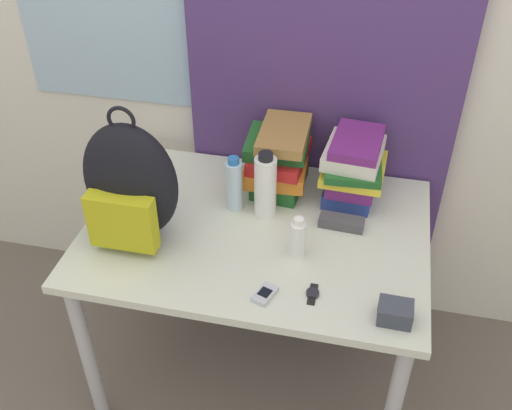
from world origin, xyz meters
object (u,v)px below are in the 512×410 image
at_px(sports_bottle, 265,186).
at_px(wristwatch, 313,294).
at_px(water_bottle, 234,185).
at_px(cell_phone, 265,294).
at_px(sunscreen_bottle, 298,238).
at_px(camera_pouch, 395,312).
at_px(book_stack_left, 279,158).
at_px(sunglasses_case, 342,222).
at_px(book_stack_center, 353,167).
at_px(backpack, 130,186).

height_order(sports_bottle, wristwatch, sports_bottle).
bearing_deg(water_bottle, wristwatch, -47.62).
height_order(water_bottle, cell_phone, water_bottle).
height_order(sports_bottle, sunscreen_bottle, sports_bottle).
bearing_deg(camera_pouch, sports_bottle, 139.15).
xyz_separation_m(book_stack_left, cell_phone, (0.07, -0.55, -0.11)).
distance_m(sunglasses_case, wristwatch, 0.34).
bearing_deg(wristwatch, cell_phone, -165.02).
bearing_deg(sunglasses_case, book_stack_center, 85.99).
relative_size(backpack, camera_pouch, 4.85).
height_order(sunglasses_case, camera_pouch, camera_pouch).
bearing_deg(book_stack_center, sports_bottle, -149.03).
relative_size(book_stack_center, sunglasses_case, 1.87).
bearing_deg(backpack, book_stack_center, 28.90).
height_order(backpack, book_stack_center, backpack).
height_order(backpack, wristwatch, backpack).
distance_m(sports_bottle, camera_pouch, 0.61).
relative_size(water_bottle, cell_phone, 2.19).
bearing_deg(backpack, sunglasses_case, 15.89).
bearing_deg(sunscreen_bottle, sunglasses_case, 54.27).
xyz_separation_m(book_stack_left, sunglasses_case, (0.25, -0.18, -0.10)).
xyz_separation_m(backpack, wristwatch, (0.61, -0.15, -0.19)).
bearing_deg(sunglasses_case, sports_bottle, 176.72).
bearing_deg(camera_pouch, book_stack_left, 128.30).
bearing_deg(backpack, wristwatch, -13.63).
distance_m(book_stack_center, sports_bottle, 0.32).
bearing_deg(backpack, water_bottle, 37.32).
xyz_separation_m(book_stack_left, sports_bottle, (-0.01, -0.16, -0.01)).
bearing_deg(sunscreen_bottle, wristwatch, -65.42).
relative_size(backpack, cell_phone, 5.03).
xyz_separation_m(book_stack_center, camera_pouch, (0.18, -0.56, -0.09)).
bearing_deg(sunglasses_case, water_bottle, 176.06).
distance_m(backpack, sunscreen_bottle, 0.55).
relative_size(book_stack_center, sunscreen_bottle, 1.94).
distance_m(book_stack_left, wristwatch, 0.56).
xyz_separation_m(sports_bottle, camera_pouch, (0.45, -0.39, -0.09)).
xyz_separation_m(sunscreen_bottle, sunglasses_case, (0.12, 0.17, -0.05)).
xyz_separation_m(water_bottle, wristwatch, (0.33, -0.36, -0.09)).
distance_m(book_stack_center, water_bottle, 0.42).
bearing_deg(sunglasses_case, book_stack_left, 144.39).
bearing_deg(wristwatch, water_bottle, 132.38).
height_order(cell_phone, wristwatch, cell_phone).
distance_m(sunglasses_case, camera_pouch, 0.42).
height_order(book_stack_center, sports_bottle, sports_bottle).
xyz_separation_m(book_stack_center, sunglasses_case, (-0.01, -0.18, -0.10)).
relative_size(sunglasses_case, wristwatch, 1.79).
xyz_separation_m(backpack, water_bottle, (0.28, 0.21, -0.10)).
xyz_separation_m(sports_bottle, sunscreen_bottle, (0.14, -0.19, -0.05)).
relative_size(book_stack_left, sunscreen_bottle, 1.86).
relative_size(sports_bottle, wristwatch, 2.87).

